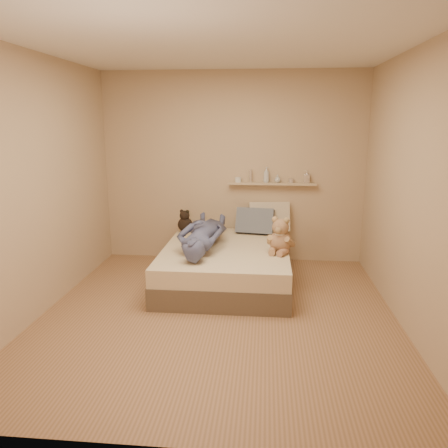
# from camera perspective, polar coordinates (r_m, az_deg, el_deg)

# --- Properties ---
(room) EXTENTS (3.80, 3.80, 3.80)m
(room) POSITION_cam_1_polar(r_m,az_deg,el_deg) (4.20, -0.85, 4.62)
(room) COLOR #976C4E
(room) RESTS_ON ground
(bed) EXTENTS (1.50, 1.90, 0.45)m
(bed) POSITION_cam_1_polar(r_m,az_deg,el_deg) (5.35, 0.29, -5.32)
(bed) COLOR brown
(bed) RESTS_ON floor
(game_console) EXTENTS (0.19, 0.11, 0.06)m
(game_console) POSITION_cam_1_polar(r_m,az_deg,el_deg) (4.79, -3.82, -2.82)
(game_console) COLOR silver
(game_console) RESTS_ON bed
(teddy_bear) EXTENTS (0.34, 0.35, 0.43)m
(teddy_bear) POSITION_cam_1_polar(r_m,az_deg,el_deg) (5.05, 7.36, -1.82)
(teddy_bear) COLOR #9F7157
(teddy_bear) RESTS_ON bed
(dark_plush) EXTENTS (0.20, 0.20, 0.31)m
(dark_plush) POSITION_cam_1_polar(r_m,az_deg,el_deg) (5.99, -5.11, 0.23)
(dark_plush) COLOR black
(dark_plush) RESTS_ON bed
(pillow_cream) EXTENTS (0.58, 0.33, 0.43)m
(pillow_cream) POSITION_cam_1_polar(r_m,az_deg,el_deg) (6.02, 5.90, 0.92)
(pillow_cream) COLOR #C1B199
(pillow_cream) RESTS_ON bed
(pillow_grey) EXTENTS (0.53, 0.32, 0.37)m
(pillow_grey) POSITION_cam_1_polar(r_m,az_deg,el_deg) (5.89, 4.07, 0.39)
(pillow_grey) COLOR slate
(pillow_grey) RESTS_ON bed
(person) EXTENTS (0.57, 1.47, 0.35)m
(person) POSITION_cam_1_polar(r_m,az_deg,el_deg) (5.24, -2.82, -1.19)
(person) COLOR #4C5278
(person) RESTS_ON bed
(wall_shelf) EXTENTS (1.20, 0.12, 0.03)m
(wall_shelf) POSITION_cam_1_polar(r_m,az_deg,el_deg) (6.02, 6.33, 5.26)
(wall_shelf) COLOR tan
(wall_shelf) RESTS_ON wall_back
(shelf_bottles) EXTENTS (1.02, 0.11, 0.21)m
(shelf_bottles) POSITION_cam_1_polar(r_m,az_deg,el_deg) (6.01, 6.72, 6.11)
(shelf_bottles) COLOR silver
(shelf_bottles) RESTS_ON wall_shelf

